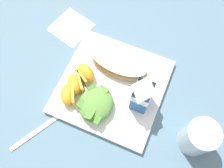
{
  "coord_description": "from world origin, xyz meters",
  "views": [
    {
      "loc": [
        0.24,
        0.1,
        0.65
      ],
      "look_at": [
        0.0,
        0.0,
        0.03
      ],
      "focal_mm": 39.89,
      "sensor_mm": 36.0,
      "label": 1
    }
  ],
  "objects_px": {
    "paper_napkin": "(71,27)",
    "drinking_clear_cup": "(198,137)",
    "orange_wedge_front": "(85,73)",
    "milk_carton": "(142,94)",
    "cheesy_pizza_bread": "(119,63)",
    "white_plate": "(112,86)",
    "orange_wedge_middle": "(75,84)",
    "orange_wedge_rear": "(68,95)",
    "green_salad_pile": "(96,104)",
    "metal_fork": "(47,124)"
  },
  "relations": [
    {
      "from": "paper_napkin",
      "to": "drinking_clear_cup",
      "type": "relative_size",
      "value": 1.07
    },
    {
      "from": "orange_wedge_front",
      "to": "drinking_clear_cup",
      "type": "relative_size",
      "value": 0.68
    },
    {
      "from": "milk_carton",
      "to": "paper_napkin",
      "type": "height_order",
      "value": "milk_carton"
    },
    {
      "from": "cheesy_pizza_bread",
      "to": "paper_napkin",
      "type": "height_order",
      "value": "cheesy_pizza_bread"
    },
    {
      "from": "white_plate",
      "to": "orange_wedge_front",
      "type": "height_order",
      "value": "orange_wedge_front"
    },
    {
      "from": "milk_carton",
      "to": "orange_wedge_middle",
      "type": "distance_m",
      "value": 0.18
    },
    {
      "from": "milk_carton",
      "to": "orange_wedge_rear",
      "type": "bearing_deg",
      "value": -70.88
    },
    {
      "from": "white_plate",
      "to": "orange_wedge_front",
      "type": "distance_m",
      "value": 0.08
    },
    {
      "from": "green_salad_pile",
      "to": "orange_wedge_rear",
      "type": "height_order",
      "value": "green_salad_pile"
    },
    {
      "from": "paper_napkin",
      "to": "drinking_clear_cup",
      "type": "distance_m",
      "value": 0.49
    },
    {
      "from": "cheesy_pizza_bread",
      "to": "orange_wedge_front",
      "type": "distance_m",
      "value": 0.1
    },
    {
      "from": "cheesy_pizza_bread",
      "to": "orange_wedge_middle",
      "type": "height_order",
      "value": "orange_wedge_middle"
    },
    {
      "from": "milk_carton",
      "to": "paper_napkin",
      "type": "relative_size",
      "value": 1.0
    },
    {
      "from": "green_salad_pile",
      "to": "metal_fork",
      "type": "bearing_deg",
      "value": -48.14
    },
    {
      "from": "orange_wedge_middle",
      "to": "orange_wedge_rear",
      "type": "distance_m",
      "value": 0.04
    },
    {
      "from": "green_salad_pile",
      "to": "paper_napkin",
      "type": "xyz_separation_m",
      "value": [
        -0.21,
        -0.18,
        -0.03
      ]
    },
    {
      "from": "orange_wedge_middle",
      "to": "orange_wedge_rear",
      "type": "height_order",
      "value": "same"
    },
    {
      "from": "green_salad_pile",
      "to": "milk_carton",
      "type": "distance_m",
      "value": 0.12
    },
    {
      "from": "paper_napkin",
      "to": "metal_fork",
      "type": "relative_size",
      "value": 0.64
    },
    {
      "from": "orange_wedge_middle",
      "to": "paper_napkin",
      "type": "height_order",
      "value": "orange_wedge_middle"
    },
    {
      "from": "white_plate",
      "to": "metal_fork",
      "type": "bearing_deg",
      "value": -35.57
    },
    {
      "from": "white_plate",
      "to": "orange_wedge_front",
      "type": "bearing_deg",
      "value": -87.16
    },
    {
      "from": "milk_carton",
      "to": "drinking_clear_cup",
      "type": "bearing_deg",
      "value": 75.36
    },
    {
      "from": "orange_wedge_front",
      "to": "paper_napkin",
      "type": "bearing_deg",
      "value": -139.73
    },
    {
      "from": "paper_napkin",
      "to": "cheesy_pizza_bread",
      "type": "bearing_deg",
      "value": 68.33
    },
    {
      "from": "white_plate",
      "to": "orange_wedge_rear",
      "type": "height_order",
      "value": "orange_wedge_rear"
    },
    {
      "from": "green_salad_pile",
      "to": "orange_wedge_middle",
      "type": "relative_size",
      "value": 1.55
    },
    {
      "from": "cheesy_pizza_bread",
      "to": "milk_carton",
      "type": "height_order",
      "value": "milk_carton"
    },
    {
      "from": "orange_wedge_middle",
      "to": "paper_napkin",
      "type": "distance_m",
      "value": 0.21
    },
    {
      "from": "green_salad_pile",
      "to": "paper_napkin",
      "type": "distance_m",
      "value": 0.28
    },
    {
      "from": "white_plate",
      "to": "drinking_clear_cup",
      "type": "bearing_deg",
      "value": 77.06
    },
    {
      "from": "orange_wedge_middle",
      "to": "cheesy_pizza_bread",
      "type": "bearing_deg",
      "value": 140.67
    },
    {
      "from": "white_plate",
      "to": "cheesy_pizza_bread",
      "type": "bearing_deg",
      "value": -174.74
    },
    {
      "from": "cheesy_pizza_bread",
      "to": "milk_carton",
      "type": "xyz_separation_m",
      "value": [
        0.08,
        0.09,
        0.04
      ]
    },
    {
      "from": "orange_wedge_front",
      "to": "paper_napkin",
      "type": "relative_size",
      "value": 0.64
    },
    {
      "from": "drinking_clear_cup",
      "to": "orange_wedge_middle",
      "type": "bearing_deg",
      "value": -92.6
    },
    {
      "from": "orange_wedge_middle",
      "to": "drinking_clear_cup",
      "type": "distance_m",
      "value": 0.34
    },
    {
      "from": "cheesy_pizza_bread",
      "to": "drinking_clear_cup",
      "type": "bearing_deg",
      "value": 65.04
    },
    {
      "from": "cheesy_pizza_bread",
      "to": "paper_napkin",
      "type": "xyz_separation_m",
      "value": [
        -0.08,
        -0.19,
        -0.03
      ]
    },
    {
      "from": "milk_carton",
      "to": "orange_wedge_middle",
      "type": "relative_size",
      "value": 1.59
    },
    {
      "from": "drinking_clear_cup",
      "to": "paper_napkin",
      "type": "bearing_deg",
      "value": -113.56
    },
    {
      "from": "white_plate",
      "to": "green_salad_pile",
      "type": "bearing_deg",
      "value": -11.56
    },
    {
      "from": "green_salad_pile",
      "to": "white_plate",
      "type": "bearing_deg",
      "value": 168.44
    },
    {
      "from": "white_plate",
      "to": "paper_napkin",
      "type": "height_order",
      "value": "white_plate"
    },
    {
      "from": "milk_carton",
      "to": "white_plate",
      "type": "bearing_deg",
      "value": -99.76
    },
    {
      "from": "orange_wedge_front",
      "to": "orange_wedge_rear",
      "type": "distance_m",
      "value": 0.08
    },
    {
      "from": "orange_wedge_front",
      "to": "milk_carton",
      "type": "bearing_deg",
      "value": 86.13
    },
    {
      "from": "cheesy_pizza_bread",
      "to": "orange_wedge_rear",
      "type": "relative_size",
      "value": 2.47
    },
    {
      "from": "cheesy_pizza_bread",
      "to": "paper_napkin",
      "type": "relative_size",
      "value": 1.57
    },
    {
      "from": "green_salad_pile",
      "to": "orange_wedge_middle",
      "type": "height_order",
      "value": "green_salad_pile"
    }
  ]
}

